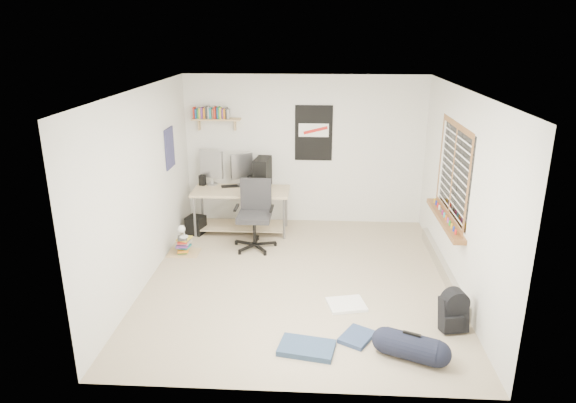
# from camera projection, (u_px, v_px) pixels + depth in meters

# --- Properties ---
(floor) EXTENTS (4.00, 4.50, 0.01)m
(floor) POSITION_uv_depth(u_px,v_px,m) (299.00, 280.00, 6.87)
(floor) COLOR gray
(floor) RESTS_ON ground
(ceiling) EXTENTS (4.00, 4.50, 0.01)m
(ceiling) POSITION_uv_depth(u_px,v_px,m) (300.00, 89.00, 6.07)
(ceiling) COLOR white
(ceiling) RESTS_ON ground
(back_wall) EXTENTS (4.00, 0.01, 2.50)m
(back_wall) POSITION_uv_depth(u_px,v_px,m) (304.00, 150.00, 8.61)
(back_wall) COLOR silver
(back_wall) RESTS_ON ground
(left_wall) EXTENTS (0.01, 4.50, 2.50)m
(left_wall) POSITION_uv_depth(u_px,v_px,m) (144.00, 188.00, 6.58)
(left_wall) COLOR silver
(left_wall) RESTS_ON ground
(right_wall) EXTENTS (0.01, 4.50, 2.50)m
(right_wall) POSITION_uv_depth(u_px,v_px,m) (461.00, 193.00, 6.36)
(right_wall) COLOR silver
(right_wall) RESTS_ON ground
(desk) EXTENTS (1.66, 1.01, 0.71)m
(desk) POSITION_uv_depth(u_px,v_px,m) (242.00, 211.00, 8.39)
(desk) COLOR #C5AC89
(desk) RESTS_ON floor
(monitor_left) EXTENTS (0.43, 0.24, 0.46)m
(monitor_left) POSITION_uv_depth(u_px,v_px,m) (212.00, 172.00, 8.50)
(monitor_left) COLOR #B6B7BB
(monitor_left) RESTS_ON desk
(monitor_right) EXTENTS (0.37, 0.28, 0.42)m
(monitor_right) POSITION_uv_depth(u_px,v_px,m) (242.00, 174.00, 8.48)
(monitor_right) COLOR #B5B4B9
(monitor_right) RESTS_ON desk
(pc_tower) EXTENTS (0.28, 0.49, 0.49)m
(pc_tower) POSITION_uv_depth(u_px,v_px,m) (262.00, 173.00, 8.38)
(pc_tower) COLOR black
(pc_tower) RESTS_ON desk
(keyboard) EXTENTS (0.45, 0.25, 0.02)m
(keyboard) POSITION_uv_depth(u_px,v_px,m) (234.00, 186.00, 8.47)
(keyboard) COLOR black
(keyboard) RESTS_ON desk
(speaker_left) EXTENTS (0.11, 0.11, 0.18)m
(speaker_left) POSITION_uv_depth(u_px,v_px,m) (202.00, 180.00, 8.50)
(speaker_left) COLOR black
(speaker_left) RESTS_ON desk
(speaker_right) EXTENTS (0.12, 0.12, 0.18)m
(speaker_right) POSITION_uv_depth(u_px,v_px,m) (251.00, 181.00, 8.47)
(speaker_right) COLOR black
(speaker_right) RESTS_ON desk
(office_chair) EXTENTS (0.70, 0.70, 1.05)m
(office_chair) POSITION_uv_depth(u_px,v_px,m) (254.00, 218.00, 7.71)
(office_chair) COLOR #262628
(office_chair) RESTS_ON floor
(wall_shelf) EXTENTS (0.80, 0.22, 0.24)m
(wall_shelf) POSITION_uv_depth(u_px,v_px,m) (216.00, 119.00, 8.41)
(wall_shelf) COLOR tan
(wall_shelf) RESTS_ON back_wall
(poster_back_wall) EXTENTS (0.62, 0.03, 0.92)m
(poster_back_wall) POSITION_uv_depth(u_px,v_px,m) (314.00, 133.00, 8.48)
(poster_back_wall) COLOR black
(poster_back_wall) RESTS_ON back_wall
(poster_left_wall) EXTENTS (0.02, 0.42, 0.60)m
(poster_left_wall) POSITION_uv_depth(u_px,v_px,m) (170.00, 148.00, 7.64)
(poster_left_wall) COLOR navy
(poster_left_wall) RESTS_ON left_wall
(window) EXTENTS (0.10, 1.50, 1.26)m
(window) POSITION_uv_depth(u_px,v_px,m) (452.00, 171.00, 6.58)
(window) COLOR brown
(window) RESTS_ON right_wall
(baseboard_heater) EXTENTS (0.08, 2.50, 0.18)m
(baseboard_heater) POSITION_uv_depth(u_px,v_px,m) (442.00, 267.00, 7.02)
(baseboard_heater) COLOR #B7B2A8
(baseboard_heater) RESTS_ON floor
(backpack) EXTENTS (0.33, 0.28, 0.39)m
(backpack) POSITION_uv_depth(u_px,v_px,m) (453.00, 314.00, 5.65)
(backpack) COLOR black
(backpack) RESTS_ON floor
(duffel_bag) EXTENTS (0.36, 0.36, 0.54)m
(duffel_bag) POSITION_uv_depth(u_px,v_px,m) (411.00, 347.00, 5.18)
(duffel_bag) COLOR black
(duffel_bag) RESTS_ON floor
(tshirt) EXTENTS (0.51, 0.46, 0.04)m
(tshirt) POSITION_uv_depth(u_px,v_px,m) (346.00, 304.00, 6.20)
(tshirt) COLOR silver
(tshirt) RESTS_ON floor
(jeans_a) EXTENTS (0.63, 0.46, 0.06)m
(jeans_a) POSITION_uv_depth(u_px,v_px,m) (307.00, 348.00, 5.34)
(jeans_a) COLOR navy
(jeans_a) RESTS_ON floor
(jeans_b) EXTENTS (0.44, 0.48, 0.05)m
(jeans_b) POSITION_uv_depth(u_px,v_px,m) (357.00, 337.00, 5.54)
(jeans_b) COLOR navy
(jeans_b) RESTS_ON floor
(book_stack) EXTENTS (0.49, 0.44, 0.27)m
(book_stack) POSITION_uv_depth(u_px,v_px,m) (183.00, 244.00, 7.63)
(book_stack) COLOR brown
(book_stack) RESTS_ON floor
(desk_lamp) EXTENTS (0.14, 0.21, 0.20)m
(desk_lamp) POSITION_uv_depth(u_px,v_px,m) (183.00, 230.00, 7.54)
(desk_lamp) COLOR white
(desk_lamp) RESTS_ON book_stack
(subwoofer) EXTENTS (0.33, 0.33, 0.30)m
(subwoofer) POSITION_uv_depth(u_px,v_px,m) (196.00, 225.00, 8.38)
(subwoofer) COLOR black
(subwoofer) RESTS_ON floor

